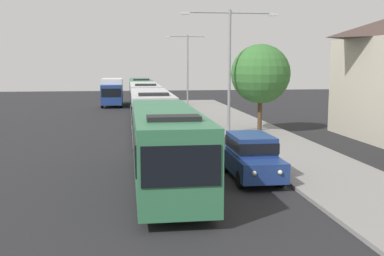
{
  "coord_description": "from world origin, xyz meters",
  "views": [
    {
      "loc": [
        -2.76,
        -5.48,
        4.9
      ],
      "look_at": [
        0.19,
        16.07,
        1.89
      ],
      "focal_mm": 43.7,
      "sensor_mm": 36.0,
      "label": 1
    }
  ],
  "objects_px": {
    "bus_lead": "(166,145)",
    "bus_second_in_line": "(151,113)",
    "streetlamp_mid": "(229,58)",
    "bus_middle": "(144,99)",
    "bus_fourth_in_line": "(141,91)",
    "box_truck_oncoming": "(112,91)",
    "white_suv": "(251,155)",
    "roadside_tree": "(261,74)",
    "streetlamp_far": "(188,62)"
  },
  "relations": [
    {
      "from": "bus_second_in_line",
      "to": "box_truck_oncoming",
      "type": "xyz_separation_m",
      "value": [
        -3.3,
        24.67,
        0.01
      ]
    },
    {
      "from": "bus_lead",
      "to": "bus_fourth_in_line",
      "type": "xyz_separation_m",
      "value": [
        0.0,
        37.37,
        0.0
      ]
    },
    {
      "from": "bus_fourth_in_line",
      "to": "box_truck_oncoming",
      "type": "bearing_deg",
      "value": -167.44
    },
    {
      "from": "white_suv",
      "to": "streetlamp_mid",
      "type": "distance_m",
      "value": 13.17
    },
    {
      "from": "bus_lead",
      "to": "bus_middle",
      "type": "bearing_deg",
      "value": 90.0
    },
    {
      "from": "white_suv",
      "to": "streetlamp_mid",
      "type": "relative_size",
      "value": 0.56
    },
    {
      "from": "bus_lead",
      "to": "bus_second_in_line",
      "type": "xyz_separation_m",
      "value": [
        -0.0,
        11.97,
        -0.0
      ]
    },
    {
      "from": "bus_lead",
      "to": "bus_second_in_line",
      "type": "relative_size",
      "value": 1.01
    },
    {
      "from": "bus_second_in_line",
      "to": "streetlamp_far",
      "type": "relative_size",
      "value": 1.34
    },
    {
      "from": "bus_middle",
      "to": "white_suv",
      "type": "distance_m",
      "value": 24.22
    },
    {
      "from": "bus_fourth_in_line",
      "to": "box_truck_oncoming",
      "type": "height_order",
      "value": "bus_fourth_in_line"
    },
    {
      "from": "streetlamp_mid",
      "to": "roadside_tree",
      "type": "xyz_separation_m",
      "value": [
        2.47,
        0.92,
        -1.12
      ]
    },
    {
      "from": "streetlamp_mid",
      "to": "bus_middle",
      "type": "bearing_deg",
      "value": 114.99
    },
    {
      "from": "box_truck_oncoming",
      "to": "streetlamp_far",
      "type": "bearing_deg",
      "value": -6.52
    },
    {
      "from": "bus_second_in_line",
      "to": "white_suv",
      "type": "xyz_separation_m",
      "value": [
        3.7,
        -11.25,
        -0.66
      ]
    },
    {
      "from": "bus_second_in_line",
      "to": "bus_middle",
      "type": "height_order",
      "value": "same"
    },
    {
      "from": "bus_middle",
      "to": "box_truck_oncoming",
      "type": "relative_size",
      "value": 1.73
    },
    {
      "from": "streetlamp_mid",
      "to": "streetlamp_far",
      "type": "height_order",
      "value": "streetlamp_mid"
    },
    {
      "from": "bus_middle",
      "to": "bus_second_in_line",
      "type": "bearing_deg",
      "value": -90.0
    },
    {
      "from": "bus_fourth_in_line",
      "to": "streetlamp_mid",
      "type": "bearing_deg",
      "value": -77.48
    },
    {
      "from": "box_truck_oncoming",
      "to": "streetlamp_mid",
      "type": "height_order",
      "value": "streetlamp_mid"
    },
    {
      "from": "bus_fourth_in_line",
      "to": "white_suv",
      "type": "distance_m",
      "value": 36.84
    },
    {
      "from": "bus_lead",
      "to": "bus_middle",
      "type": "height_order",
      "value": "same"
    },
    {
      "from": "bus_second_in_line",
      "to": "box_truck_oncoming",
      "type": "height_order",
      "value": "bus_second_in_line"
    },
    {
      "from": "white_suv",
      "to": "bus_lead",
      "type": "bearing_deg",
      "value": -168.97
    },
    {
      "from": "streetlamp_far",
      "to": "roadside_tree",
      "type": "xyz_separation_m",
      "value": [
        2.47,
        -21.66,
        -0.87
      ]
    },
    {
      "from": "bus_lead",
      "to": "box_truck_oncoming",
      "type": "xyz_separation_m",
      "value": [
        -3.3,
        36.64,
        0.01
      ]
    },
    {
      "from": "bus_middle",
      "to": "roadside_tree",
      "type": "height_order",
      "value": "roadside_tree"
    },
    {
      "from": "bus_fourth_in_line",
      "to": "roadside_tree",
      "type": "height_order",
      "value": "roadside_tree"
    },
    {
      "from": "bus_fourth_in_line",
      "to": "white_suv",
      "type": "xyz_separation_m",
      "value": [
        3.7,
        -36.65,
        -0.66
      ]
    },
    {
      "from": "bus_lead",
      "to": "white_suv",
      "type": "xyz_separation_m",
      "value": [
        3.7,
        0.72,
        -0.66
      ]
    },
    {
      "from": "bus_fourth_in_line",
      "to": "streetlamp_mid",
      "type": "height_order",
      "value": "streetlamp_mid"
    },
    {
      "from": "bus_fourth_in_line",
      "to": "streetlamp_far",
      "type": "xyz_separation_m",
      "value": [
        5.4,
        -1.73,
        3.34
      ]
    },
    {
      "from": "bus_second_in_line",
      "to": "bus_lead",
      "type": "bearing_deg",
      "value": -90.0
    },
    {
      "from": "bus_second_in_line",
      "to": "bus_middle",
      "type": "xyz_separation_m",
      "value": [
        0.0,
        12.68,
        0.0
      ]
    },
    {
      "from": "streetlamp_far",
      "to": "roadside_tree",
      "type": "distance_m",
      "value": 21.82
    },
    {
      "from": "bus_lead",
      "to": "white_suv",
      "type": "distance_m",
      "value": 3.82
    },
    {
      "from": "box_truck_oncoming",
      "to": "white_suv",
      "type": "bearing_deg",
      "value": -78.97
    },
    {
      "from": "bus_lead",
      "to": "streetlamp_mid",
      "type": "relative_size",
      "value": 1.31
    },
    {
      "from": "bus_fourth_in_line",
      "to": "white_suv",
      "type": "relative_size",
      "value": 2.51
    },
    {
      "from": "white_suv",
      "to": "roadside_tree",
      "type": "distance_m",
      "value": 14.25
    },
    {
      "from": "bus_second_in_line",
      "to": "streetlamp_far",
      "type": "distance_m",
      "value": 24.51
    },
    {
      "from": "bus_second_in_line",
      "to": "roadside_tree",
      "type": "xyz_separation_m",
      "value": [
        7.87,
        2.01,
        2.47
      ]
    },
    {
      "from": "white_suv",
      "to": "box_truck_oncoming",
      "type": "relative_size",
      "value": 0.67
    },
    {
      "from": "bus_middle",
      "to": "box_truck_oncoming",
      "type": "height_order",
      "value": "bus_middle"
    },
    {
      "from": "streetlamp_mid",
      "to": "box_truck_oncoming",
      "type": "bearing_deg",
      "value": 110.26
    },
    {
      "from": "bus_middle",
      "to": "streetlamp_far",
      "type": "height_order",
      "value": "streetlamp_far"
    },
    {
      "from": "bus_lead",
      "to": "bus_second_in_line",
      "type": "bearing_deg",
      "value": 90.0
    },
    {
      "from": "bus_lead",
      "to": "bus_middle",
      "type": "relative_size",
      "value": 0.91
    },
    {
      "from": "bus_middle",
      "to": "white_suv",
      "type": "bearing_deg",
      "value": -81.21
    }
  ]
}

